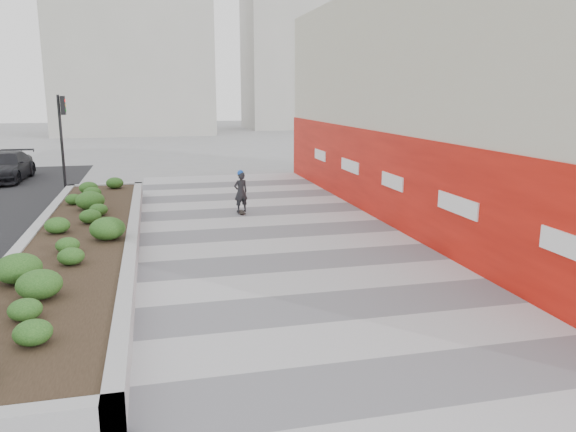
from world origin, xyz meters
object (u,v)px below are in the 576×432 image
skateboarder (241,192)px  car_dark (6,167)px  planter (81,239)px  traffic_signal_near (62,129)px

skateboarder → car_dark: size_ratio=0.33×
skateboarder → car_dark: skateboarder is taller
planter → car_dark: 15.44m
skateboarder → car_dark: bearing=132.3°
skateboarder → traffic_signal_near: bearing=134.9°
skateboarder → car_dark: 14.53m
traffic_signal_near → skateboarder: (6.74, -6.37, -1.95)m
traffic_signal_near → car_dark: 5.67m
traffic_signal_near → car_dark: traffic_signal_near is taller
traffic_signal_near → car_dark: size_ratio=0.86×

